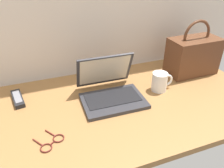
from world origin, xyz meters
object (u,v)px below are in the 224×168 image
laptop (110,90)px  handbag (193,55)px  coffee_mug (160,81)px  eyeglasses (52,142)px  remote_control_near (18,99)px

laptop → handbag: 0.58m
laptop → coffee_mug: (0.28, -0.03, 0.01)m
handbag → eyeglasses: bearing=-160.7°
remote_control_near → eyeglasses: bearing=-71.1°
coffee_mug → remote_control_near: 0.75m
laptop → remote_control_near: (-0.45, 0.14, -0.03)m
remote_control_near → handbag: bearing=-2.7°
laptop → coffee_mug: size_ratio=2.57×
coffee_mug → handbag: 0.32m
eyeglasses → handbag: size_ratio=0.41×
laptop → eyeglasses: (-0.33, -0.23, -0.04)m
handbag → coffee_mug: bearing=-158.4°
remote_control_near → coffee_mug: bearing=-12.6°
laptop → remote_control_near: 0.47m
laptop → handbag: size_ratio=0.95×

